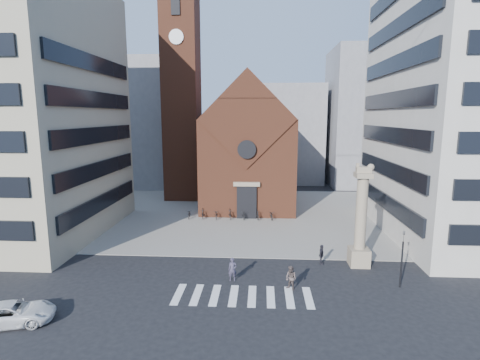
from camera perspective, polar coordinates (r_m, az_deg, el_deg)
name	(u,v)px	position (r m, az deg, el deg)	size (l,w,h in m)	color
ground	(238,277)	(30.11, -0.35, -14.62)	(120.00, 120.00, 0.00)	black
piazza	(247,214)	(48.02, 1.12, -5.19)	(46.00, 30.00, 0.05)	gray
zebra_crossing	(243,296)	(27.38, 0.43, -17.23)	(10.20, 3.20, 0.01)	white
church	(249,148)	(52.61, 1.41, 4.94)	(12.00, 16.65, 18.00)	brown
campanile	(182,93)	(56.68, -8.87, 13.02)	(5.50, 5.50, 31.20)	brown
building_left	(9,110)	(45.39, -31.69, 9.06)	(18.00, 20.00, 26.00)	#9E937A
bg_block_left	(142,124)	(70.80, -14.72, 8.32)	(16.00, 14.00, 22.00)	gray
bg_block_mid	(284,134)	(72.56, 6.74, 7.02)	(14.00, 12.00, 18.00)	gray
bg_block_right	(375,118)	(72.24, 19.86, 8.88)	(16.00, 14.00, 24.00)	gray
lion_column	(361,226)	(32.71, 17.91, -6.64)	(1.63, 1.60, 8.68)	gray
traffic_light	(402,258)	(30.03, 23.45, -10.82)	(0.13, 0.16, 4.30)	black
white_car	(12,313)	(27.63, -31.40, -16.96)	(2.21, 4.80, 1.33)	white
pedestrian_0	(233,269)	(29.25, -1.14, -13.45)	(0.66, 0.43, 1.80)	#363245
pedestrian_1	(291,278)	(28.05, 7.78, -14.61)	(0.87, 0.68, 1.80)	#4D413E
pedestrian_2	(321,255)	(32.89, 12.30, -11.06)	(1.01, 0.42, 1.73)	#25242B
scooter_0	(189,214)	(46.42, -7.75, -5.12)	(0.69, 1.97, 1.04)	black
scooter_1	(203,213)	(46.11, -5.70, -5.10)	(0.54, 1.91, 1.15)	black
scooter_2	(216,214)	(45.90, -3.63, -5.22)	(0.69, 1.97, 1.04)	black
scooter_3	(230,214)	(45.71, -1.54, -5.19)	(0.54, 1.91, 1.15)	black
scooter_4	(244,215)	(45.62, 0.56, -5.29)	(0.69, 1.97, 1.04)	black
scooter_5	(257,214)	(45.56, 2.67, -5.25)	(0.54, 1.91, 1.15)	black
scooter_6	(271,215)	(45.59, 4.78, -5.34)	(0.69, 1.97, 1.04)	black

